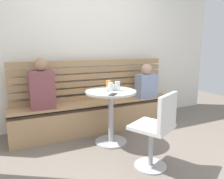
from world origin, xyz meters
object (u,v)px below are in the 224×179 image
(booth_bench, at_px, (99,115))
(cup_ceramic_white, at_px, (112,87))
(cup_espresso_small, at_px, (107,90))
(cup_glass_tall, at_px, (117,86))
(white_chair, at_px, (157,128))
(cup_water_clear, at_px, (111,87))
(phone_on_table, at_px, (113,94))
(person_adult, at_px, (42,86))
(plate_small, at_px, (95,91))
(cafe_table, at_px, (111,107))
(cup_tumbler_orange, at_px, (109,84))
(person_child_left, at_px, (146,83))

(booth_bench, xyz_separation_m, cup_ceramic_white, (-0.01, -0.48, 0.55))
(cup_espresso_small, height_order, cup_glass_tall, cup_glass_tall)
(white_chair, xyz_separation_m, cup_water_clear, (-0.17, 0.81, 0.33))
(white_chair, relative_size, phone_on_table, 6.07)
(booth_bench, distance_m, person_adult, 1.02)
(booth_bench, relative_size, plate_small, 15.88)
(white_chair, height_order, cup_ceramic_white, white_chair)
(plate_small, bearing_deg, cup_water_clear, -15.26)
(cafe_table, xyz_separation_m, cup_tumbler_orange, (0.07, 0.23, 0.27))
(cafe_table, xyz_separation_m, cup_espresso_small, (-0.07, -0.05, 0.25))
(booth_bench, relative_size, person_adult, 3.71)
(cup_water_clear, distance_m, cup_ceramic_white, 0.09)
(person_adult, relative_size, phone_on_table, 5.20)
(person_child_left, relative_size, cup_glass_tall, 4.96)
(cup_espresso_small, bearing_deg, cup_water_clear, 37.85)
(white_chair, relative_size, cup_ceramic_white, 10.63)
(booth_bench, distance_m, phone_on_table, 0.96)
(cup_water_clear, xyz_separation_m, phone_on_table, (-0.08, -0.24, -0.05))
(plate_small, relative_size, phone_on_table, 1.21)
(cup_ceramic_white, height_order, cup_glass_tall, cup_glass_tall)
(person_adult, xyz_separation_m, cup_espresso_small, (0.73, -0.65, 0.00))
(booth_bench, bearing_deg, phone_on_table, -99.94)
(white_chair, height_order, cup_glass_tall, cup_glass_tall)
(person_child_left, bearing_deg, cup_tumbler_orange, -161.16)
(plate_small, bearing_deg, white_chair, -66.96)
(person_adult, height_order, cup_water_clear, person_adult)
(phone_on_table, bearing_deg, cup_ceramic_white, -64.56)
(cup_water_clear, relative_size, plate_small, 0.65)
(cup_water_clear, xyz_separation_m, cup_glass_tall, (0.09, -0.02, 0.01))
(cafe_table, xyz_separation_m, plate_small, (-0.20, 0.06, 0.23))
(person_child_left, height_order, cup_espresso_small, person_child_left)
(phone_on_table, bearing_deg, cup_espresso_small, -44.93)
(cup_espresso_small, relative_size, cup_tumbler_orange, 0.56)
(cafe_table, bearing_deg, cup_water_clear, 113.33)
(cup_ceramic_white, distance_m, cup_glass_tall, 0.10)
(cup_water_clear, bearing_deg, cafe_table, -66.67)
(cup_ceramic_white, relative_size, cup_tumbler_orange, 0.80)
(cup_espresso_small, xyz_separation_m, plate_small, (-0.13, 0.11, -0.02))
(booth_bench, xyz_separation_m, cup_tumbler_orange, (0.02, -0.33, 0.57))
(cup_tumbler_orange, bearing_deg, person_child_left, 18.84)
(cafe_table, relative_size, person_child_left, 1.24)
(person_adult, bearing_deg, white_chair, -55.31)
(person_child_left, bearing_deg, cup_glass_tall, -147.26)
(person_adult, xyz_separation_m, person_child_left, (1.74, -0.07, -0.06))
(cup_glass_tall, bearing_deg, cafe_table, 171.62)
(cup_water_clear, distance_m, cup_tumbler_orange, 0.24)
(cafe_table, xyz_separation_m, white_chair, (0.16, -0.81, -0.05))
(cafe_table, bearing_deg, cup_glass_tall, -8.38)
(white_chair, bearing_deg, cafe_table, 101.47)
(cup_ceramic_white, bearing_deg, cup_espresso_small, -133.17)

